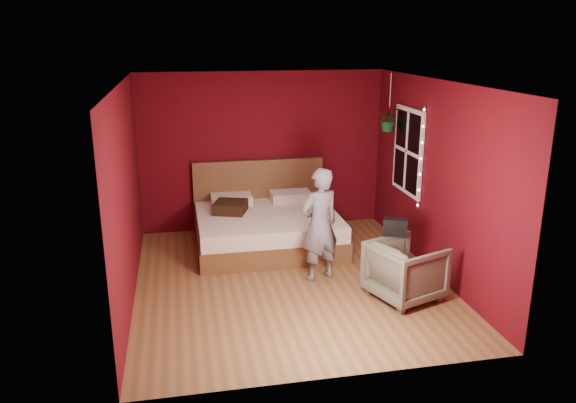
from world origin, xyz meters
The scene contains 10 objects.
floor centered at (0.00, 0.00, 0.00)m, with size 4.50×4.50×0.00m, color brown.
room_walls centered at (0.00, 0.00, 1.68)m, with size 4.04×4.54×2.62m.
window centered at (1.97, 0.90, 1.50)m, with size 0.05×0.97×1.27m.
fairy_lights centered at (1.94, 0.37, 1.50)m, with size 0.04×0.04×1.45m.
bed centered at (-0.08, 1.39, 0.31)m, with size 2.15×1.83×1.18m.
person centered at (0.41, -0.01, 0.76)m, with size 0.56×0.37×1.53m, color slate.
armchair centered at (1.31, -0.77, 0.36)m, with size 0.78×0.80×0.73m, color #656350.
handbag centered at (1.27, -0.47, 0.83)m, with size 0.30×0.15×0.21m, color black.
throw_pillow centered at (-0.62, 1.47, 0.62)m, with size 0.47×0.47×0.17m, color #322010.
hanging_plant centered at (1.82, 1.35, 1.91)m, with size 0.42×0.40×0.88m.
Camera 1 is at (-1.36, -6.74, 3.16)m, focal length 35.00 mm.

